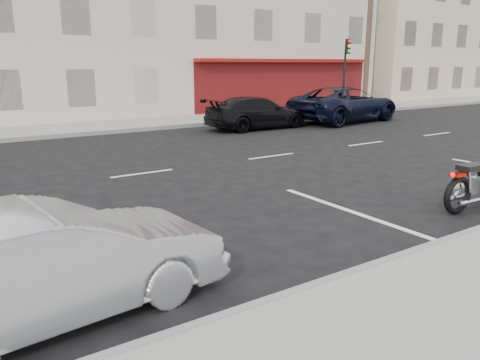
# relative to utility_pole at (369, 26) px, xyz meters

# --- Properties ---
(ground) EXTENTS (120.00, 120.00, 0.00)m
(ground) POSITION_rel_utility_pole_xyz_m (-15.50, -8.60, -4.74)
(ground) COLOR black
(ground) RESTS_ON ground
(curb_near) EXTENTS (80.00, 0.12, 0.16)m
(curb_near) POSITION_rel_utility_pole_xyz_m (-20.50, -15.60, -4.66)
(curb_near) COLOR gray
(curb_near) RESTS_ON ground
(bldg_corner) EXTENTS (14.00, 12.00, 12.50)m
(bldg_corner) POSITION_rel_utility_pole_xyz_m (-4.50, 7.70, 1.51)
(bldg_corner) COLOR beige
(bldg_corner) RESTS_ON ground
(bldg_far_east) EXTENTS (12.00, 12.00, 11.00)m
(bldg_far_east) POSITION_rel_utility_pole_xyz_m (10.50, 7.70, 0.76)
(bldg_far_east) COLOR #CCB893
(bldg_far_east) RESTS_ON ground
(utility_pole) EXTENTS (1.80, 0.30, 9.00)m
(utility_pole) POSITION_rel_utility_pole_xyz_m (0.00, 0.00, 0.00)
(utility_pole) COLOR #422D1E
(utility_pole) RESTS_ON sidewalk_far
(traffic_light) EXTENTS (0.26, 0.30, 3.80)m
(traffic_light) POSITION_rel_utility_pole_xyz_m (-2.00, -0.27, -2.18)
(traffic_light) COLOR black
(traffic_light) RESTS_ON sidewalk_far
(fire_hydrant) EXTENTS (0.20, 0.20, 0.72)m
(fire_hydrant) POSITION_rel_utility_pole_xyz_m (-3.50, -0.10, -4.21)
(fire_hydrant) COLOR beige
(fire_hydrant) RESTS_ON sidewalk_far
(sedan_silver) EXTENTS (3.87, 1.67, 1.24)m
(sedan_silver) POSITION_rel_utility_pole_xyz_m (-20.88, -14.44, -4.12)
(sedan_silver) COLOR #9EA1A5
(sedan_silver) RESTS_ON ground
(suv_far) EXTENTS (6.03, 3.34, 1.60)m
(suv_far) POSITION_rel_utility_pole_xyz_m (-5.54, -3.75, -3.94)
(suv_far) COLOR black
(suv_far) RESTS_ON ground
(car_far) EXTENTS (4.55, 1.89, 1.31)m
(car_far) POSITION_rel_utility_pole_xyz_m (-10.36, -3.48, -4.08)
(car_far) COLOR black
(car_far) RESTS_ON ground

